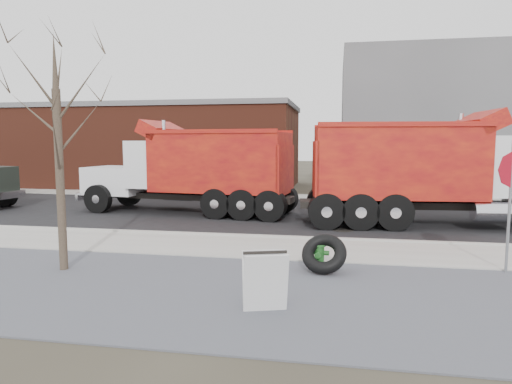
% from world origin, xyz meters
% --- Properties ---
extents(ground, '(120.00, 120.00, 0.00)m').
position_xyz_m(ground, '(0.00, 0.00, 0.00)').
color(ground, '#383328').
rests_on(ground, ground).
extents(gravel_verge, '(60.00, 5.00, 0.03)m').
position_xyz_m(gravel_verge, '(0.00, -3.50, 0.01)').
color(gravel_verge, slate).
rests_on(gravel_verge, ground).
extents(sidewalk, '(60.00, 2.50, 0.06)m').
position_xyz_m(sidewalk, '(0.00, 0.25, 0.03)').
color(sidewalk, '#9E9B93').
rests_on(sidewalk, ground).
extents(curb, '(60.00, 0.15, 0.11)m').
position_xyz_m(curb, '(0.00, 1.55, 0.06)').
color(curb, '#9E9B93').
rests_on(curb, ground).
extents(road, '(60.00, 9.40, 0.02)m').
position_xyz_m(road, '(0.00, 6.30, 0.01)').
color(road, black).
rests_on(road, ground).
extents(far_sidewalk, '(60.00, 2.00, 0.06)m').
position_xyz_m(far_sidewalk, '(0.00, 12.00, 0.03)').
color(far_sidewalk, '#9E9B93').
rests_on(far_sidewalk, ground).
extents(building_grey, '(12.00, 10.00, 8.00)m').
position_xyz_m(building_grey, '(9.00, 18.00, 4.00)').
color(building_grey, slate).
rests_on(building_grey, ground).
extents(building_brick, '(20.20, 8.20, 5.30)m').
position_xyz_m(building_brick, '(-10.00, 17.00, 2.65)').
color(building_brick, maroon).
rests_on(building_brick, ground).
extents(bare_tree, '(3.20, 3.20, 5.20)m').
position_xyz_m(bare_tree, '(-3.20, -2.60, 3.30)').
color(bare_tree, '#382D23').
rests_on(bare_tree, ground).
extents(fire_hydrant, '(0.44, 0.43, 0.78)m').
position_xyz_m(fire_hydrant, '(2.43, -1.54, 0.36)').
color(fire_hydrant, '#30762D').
rests_on(fire_hydrant, ground).
extents(truck_tire, '(1.11, 1.02, 0.89)m').
position_xyz_m(truck_tire, '(2.54, -1.78, 0.43)').
color(truck_tire, black).
rests_on(truck_tire, ground).
extents(stop_sign, '(0.69, 0.43, 2.90)m').
position_xyz_m(stop_sign, '(6.47, -1.10, 1.97)').
color(stop_sign, gray).
rests_on(stop_sign, ground).
extents(sandwich_board, '(0.84, 0.66, 1.03)m').
position_xyz_m(sandwich_board, '(1.63, -4.29, 0.54)').
color(sandwich_board, silver).
rests_on(sandwich_board, ground).
extents(dump_truck_red_a, '(9.76, 3.43, 3.87)m').
position_xyz_m(dump_truck_red_a, '(6.03, 4.72, 1.97)').
color(dump_truck_red_a, black).
rests_on(dump_truck_red_a, ground).
extents(dump_truck_red_b, '(8.84, 3.43, 3.68)m').
position_xyz_m(dump_truck_red_b, '(-2.85, 5.88, 1.87)').
color(dump_truck_red_b, black).
rests_on(dump_truck_red_b, ground).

